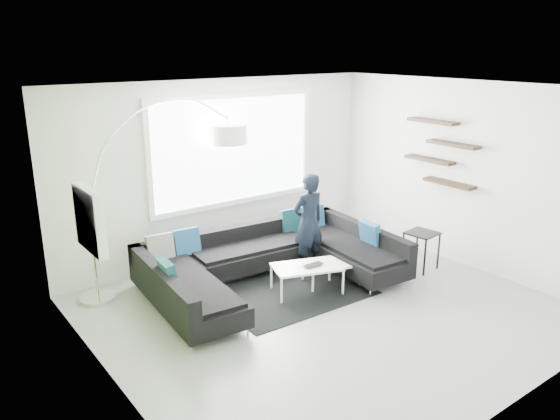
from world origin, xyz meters
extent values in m
plane|color=gray|center=(0.00, 0.00, 0.00)|extent=(5.50, 5.50, 0.00)
cube|color=silver|center=(0.00, 2.50, 1.40)|extent=(5.50, 0.04, 2.80)
cube|color=silver|center=(0.00, -2.50, 1.40)|extent=(5.50, 0.04, 2.80)
cube|color=silver|center=(-2.75, 0.00, 1.40)|extent=(0.04, 5.00, 2.80)
cube|color=silver|center=(2.75, 0.00, 1.40)|extent=(0.04, 5.00, 2.80)
cube|color=white|center=(0.00, 0.00, 2.80)|extent=(5.50, 5.00, 0.04)
cube|color=#6B9E33|center=(-2.74, 0.00, 1.40)|extent=(0.01, 5.00, 2.80)
cube|color=white|center=(0.20, 2.46, 1.70)|extent=(2.96, 0.06, 1.68)
cube|color=white|center=(-2.68, 0.60, 1.60)|extent=(0.12, 0.66, 0.66)
cube|color=black|center=(2.64, 0.40, 1.70)|extent=(0.20, 1.24, 0.95)
cube|color=black|center=(-0.11, 1.00, 0.18)|extent=(3.60, 2.40, 0.36)
cube|color=black|center=(-0.11, 1.00, 0.50)|extent=(3.60, 2.40, 0.27)
cube|color=navy|center=(-0.11, 1.00, 0.55)|extent=(3.08, 0.44, 0.38)
cube|color=black|center=(-0.04, 0.70, 0.01)|extent=(2.11, 1.57, 0.01)
cube|color=white|center=(0.37, 0.57, 0.19)|extent=(1.35, 1.05, 0.39)
cube|color=black|center=(2.05, 0.17, 0.29)|extent=(0.47, 0.47, 0.58)
imported|color=black|center=(0.69, 1.21, 0.74)|extent=(0.56, 0.39, 1.49)
imported|color=black|center=(0.21, 0.48, 0.40)|extent=(0.30, 0.19, 0.02)
camera|label=1|loc=(-4.29, -4.72, 3.29)|focal=35.00mm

